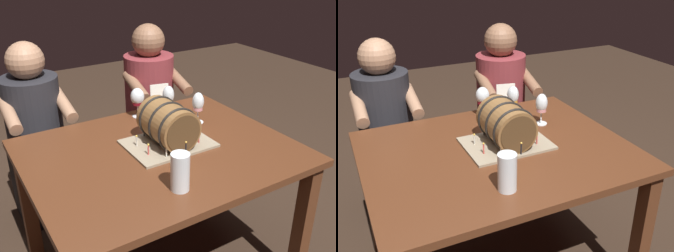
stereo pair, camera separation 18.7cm
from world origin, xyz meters
TOP-DOWN VIEW (x-y plane):
  - dining_table at (0.00, 0.00)m, footprint 1.25×1.00m
  - barrel_cake at (0.06, 0.03)m, footprint 0.41×0.31m
  - wine_glass_rose at (0.34, 0.17)m, footprint 0.07×0.07m
  - wine_glass_red at (0.10, 0.41)m, footprint 0.08×0.08m
  - wine_glass_amber at (0.24, 0.31)m, footprint 0.06×0.06m
  - beer_pint at (-0.10, -0.33)m, footprint 0.08×0.08m
  - menu_card at (0.25, 0.42)m, footprint 0.11×0.05m
  - person_seated_left at (-0.39, 0.81)m, footprint 0.37×0.46m
  - person_seated_right at (0.39, 0.81)m, footprint 0.40×0.49m

SIDE VIEW (x-z plane):
  - person_seated_left at x=-0.39m, z-range -0.04..1.10m
  - person_seated_right at x=0.39m, z-range -0.04..1.13m
  - dining_table at x=0.00m, z-range 0.26..1.00m
  - beer_pint at x=-0.10m, z-range 0.73..0.89m
  - menu_card at x=0.25m, z-range 0.74..0.90m
  - barrel_cake at x=0.06m, z-range 0.73..0.95m
  - wine_glass_rose at x=0.34m, z-range 0.76..0.93m
  - wine_glass_red at x=0.10m, z-range 0.76..0.93m
  - wine_glass_amber at x=0.24m, z-range 0.77..0.96m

